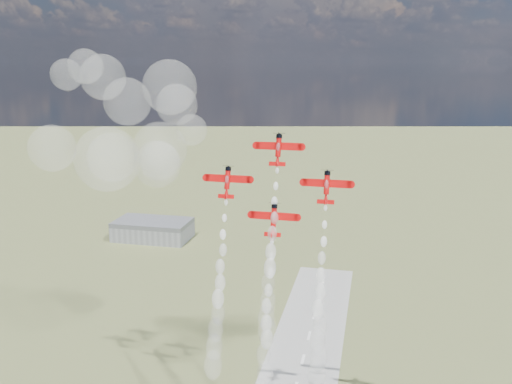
{
  "coord_description": "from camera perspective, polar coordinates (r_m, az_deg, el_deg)",
  "views": [
    {
      "loc": [
        24.41,
        -145.45,
        116.99
      ],
      "look_at": [
        -9.59,
        6.31,
        79.41
      ],
      "focal_mm": 38.0,
      "sensor_mm": 36.0,
      "label": 1
    }
  ],
  "objects": [
    {
      "name": "smoke_trail_right",
      "position": [
        158.07,
        6.58,
        -15.15
      ],
      "size": [
        5.26,
        17.64,
        47.22
      ],
      "color": "white",
      "rests_on": "plane_right"
    },
    {
      "name": "smoke_trail_lead",
      "position": [
        158.57,
        1.3,
        -11.13
      ],
      "size": [
        5.54,
        17.35,
        47.38
      ],
      "color": "white",
      "rests_on": "plane_lead"
    },
    {
      "name": "drifted_smoke_cloud",
      "position": [
        193.2,
        -13.05,
        6.16
      ],
      "size": [
        57.68,
        42.0,
        49.44
      ],
      "color": "white",
      "rests_on": "ground"
    },
    {
      "name": "smoke_trail_slot",
      "position": [
        162.01,
        0.74,
        -18.37
      ],
      "size": [
        5.38,
        18.27,
        47.33
      ],
      "color": "white",
      "rests_on": "plane_slot"
    },
    {
      "name": "plane_slot",
      "position": [
        157.47,
        1.87,
        -2.88
      ],
      "size": [
        13.67,
        5.78,
        9.46
      ],
      "rotation": [
        1.25,
        0.0,
        0.0
      ],
      "color": "red",
      "rests_on": "ground"
    },
    {
      "name": "plane_right",
      "position": [
        156.18,
        7.44,
        0.58
      ],
      "size": [
        13.67,
        5.78,
        9.46
      ],
      "rotation": [
        1.25,
        0.0,
        0.0
      ],
      "color": "red",
      "rests_on": "ground"
    },
    {
      "name": "hangar",
      "position": [
        372.8,
        -10.81,
        -3.9
      ],
      "size": [
        50.0,
        28.0,
        13.0
      ],
      "color": "gray",
      "rests_on": "ground"
    },
    {
      "name": "plane_left",
      "position": [
        161.38,
        -3.04,
        1.1
      ],
      "size": [
        13.67,
        5.78,
        9.46
      ],
      "rotation": [
        1.25,
        0.0,
        0.0
      ],
      "color": "red",
      "rests_on": "ground"
    },
    {
      "name": "plane_lead",
      "position": [
        159.43,
        2.36,
        4.54
      ],
      "size": [
        13.67,
        5.78,
        9.46
      ],
      "rotation": [
        1.25,
        0.0,
        0.0
      ],
      "color": "red",
      "rests_on": "ground"
    },
    {
      "name": "smoke_trail_left",
      "position": [
        163.22,
        -4.24,
        -14.2
      ],
      "size": [
        5.21,
        17.95,
        48.16
      ],
      "color": "white",
      "rests_on": "plane_left"
    }
  ]
}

